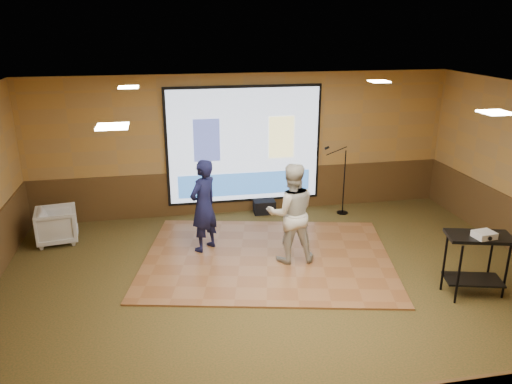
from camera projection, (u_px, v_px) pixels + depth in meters
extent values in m
plane|color=#2A3418|center=(281.00, 288.00, 7.87)|extent=(9.00, 9.00, 0.00)
cube|color=#A67E45|center=(244.00, 145.00, 10.64)|extent=(9.00, 0.04, 3.00)
cube|color=#A67E45|center=(383.00, 339.00, 4.14)|extent=(9.00, 0.04, 3.00)
cube|color=beige|center=(285.00, 97.00, 6.90)|extent=(9.00, 7.00, 0.04)
cube|color=#53351B|center=(244.00, 190.00, 10.95)|extent=(9.00, 0.04, 0.95)
cube|color=black|center=(244.00, 145.00, 10.59)|extent=(3.32, 0.03, 2.52)
cube|color=silver|center=(245.00, 146.00, 10.56)|extent=(3.20, 0.02, 2.40)
cube|color=#3C4785|center=(207.00, 140.00, 10.36)|extent=(0.55, 0.01, 0.90)
cube|color=#F3E98D|center=(281.00, 137.00, 10.64)|extent=(0.55, 0.01, 0.90)
cube|color=#326CBD|center=(245.00, 184.00, 10.83)|extent=(2.88, 0.01, 0.50)
cube|color=beige|center=(128.00, 87.00, 8.19)|extent=(0.32, 0.32, 0.02)
cube|color=beige|center=(379.00, 81.00, 8.97)|extent=(0.32, 0.32, 0.02)
cube|color=beige|center=(112.00, 126.00, 5.13)|extent=(0.32, 0.32, 0.02)
cube|color=beige|center=(495.00, 112.00, 5.91)|extent=(0.32, 0.32, 0.02)
cube|color=brown|center=(267.00, 257.00, 8.87)|extent=(4.93, 4.15, 0.03)
imported|color=#13153D|center=(204.00, 206.00, 8.89)|extent=(0.73, 0.72, 1.69)
imported|color=beige|center=(291.00, 213.00, 8.47)|extent=(0.89, 0.71, 1.75)
cylinder|color=black|center=(459.00, 275.00, 7.31)|extent=(0.04, 0.04, 0.94)
cylinder|color=black|center=(507.00, 270.00, 7.45)|extent=(0.04, 0.04, 0.94)
cylinder|color=black|center=(444.00, 263.00, 7.68)|extent=(0.04, 0.04, 0.94)
cylinder|color=black|center=(490.00, 258.00, 7.82)|extent=(0.04, 0.04, 0.94)
cube|color=black|center=(480.00, 237.00, 7.41)|extent=(0.94, 0.49, 0.05)
cube|color=black|center=(473.00, 279.00, 7.64)|extent=(0.84, 0.44, 0.03)
cube|color=silver|center=(484.00, 235.00, 7.29)|extent=(0.32, 0.27, 0.10)
cylinder|color=black|center=(342.00, 213.00, 10.97)|extent=(0.25, 0.25, 0.02)
cylinder|color=black|center=(344.00, 182.00, 10.74)|extent=(0.02, 0.02, 1.41)
cylinder|color=black|center=(337.00, 151.00, 10.47)|extent=(0.45, 0.02, 0.18)
cylinder|color=black|center=(327.00, 148.00, 10.41)|extent=(0.11, 0.05, 0.08)
imported|color=gray|center=(57.00, 225.00, 9.43)|extent=(0.84, 0.82, 0.67)
cube|color=black|center=(264.00, 207.00, 10.92)|extent=(0.47, 0.32, 0.29)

